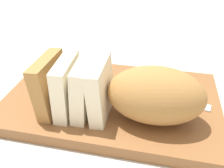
# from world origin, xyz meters

# --- Properties ---
(ground_plane) EXTENTS (3.00, 3.00, 0.00)m
(ground_plane) POSITION_xyz_m (0.00, 0.00, 0.00)
(ground_plane) COLOR beige
(cutting_board) EXTENTS (0.45, 0.29, 0.02)m
(cutting_board) POSITION_xyz_m (0.00, 0.00, 0.01)
(cutting_board) COLOR brown
(cutting_board) RESTS_ON ground_plane
(bread_loaf) EXTENTS (0.30, 0.10, 0.11)m
(bread_loaf) POSITION_xyz_m (-0.03, 0.06, 0.08)
(bread_loaf) COLOR #A8753D
(bread_loaf) RESTS_ON cutting_board
(bread_knife) EXTENTS (0.29, 0.10, 0.02)m
(bread_knife) POSITION_xyz_m (0.02, -0.05, 0.03)
(bread_knife) COLOR silver
(bread_knife) RESTS_ON cutting_board
(crumb_near_knife) EXTENTS (0.00, 0.00, 0.00)m
(crumb_near_knife) POSITION_xyz_m (-0.04, -0.04, 0.03)
(crumb_near_knife) COLOR #A8753D
(crumb_near_knife) RESTS_ON cutting_board
(crumb_near_loaf) EXTENTS (0.00, 0.00, 0.00)m
(crumb_near_loaf) POSITION_xyz_m (-0.02, 0.01, 0.03)
(crumb_near_loaf) COLOR #A8753D
(crumb_near_loaf) RESTS_ON cutting_board
(crumb_stray_left) EXTENTS (0.00, 0.00, 0.00)m
(crumb_stray_left) POSITION_xyz_m (0.00, 0.03, 0.03)
(crumb_stray_left) COLOR #A8753D
(crumb_stray_left) RESTS_ON cutting_board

